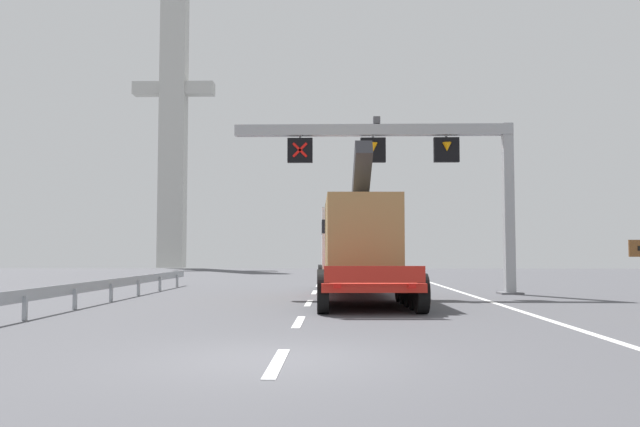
{
  "coord_description": "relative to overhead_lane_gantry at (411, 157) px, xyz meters",
  "views": [
    {
      "loc": [
        0.95,
        -10.09,
        1.68
      ],
      "look_at": [
        0.35,
        13.91,
        3.14
      ],
      "focal_mm": 35.76,
      "sensor_mm": 36.0,
      "label": 1
    }
  ],
  "objects": [
    {
      "name": "lane_markings",
      "position": [
        -3.97,
        -2.03,
        -5.58
      ],
      "size": [
        0.2,
        42.23,
        0.01
      ],
      "color": "silver",
      "rests_on": "ground"
    },
    {
      "name": "guardrail_left",
      "position": [
        -10.82,
        -5.74,
        -5.03
      ],
      "size": [
        0.13,
        24.21,
        0.76
      ],
      "color": "#999EA3",
      "rests_on": "ground"
    },
    {
      "name": "overhead_lane_gantry",
      "position": [
        0.0,
        0.0,
        0.0
      ],
      "size": [
        11.61,
        0.9,
        7.23
      ],
      "color": "#9EA0A5",
      "rests_on": "ground"
    },
    {
      "name": "ground",
      "position": [
        -4.03,
        -15.84,
        -5.59
      ],
      "size": [
        112.0,
        112.0,
        0.0
      ],
      "primitive_type": "plane",
      "color": "#4C4C51"
    },
    {
      "name": "heavy_haul_truck_red",
      "position": [
        -2.3,
        -0.99,
        -3.6
      ],
      "size": [
        3.37,
        14.12,
        5.3
      ],
      "color": "red",
      "rests_on": "ground"
    },
    {
      "name": "bridge_pylon_distant",
      "position": [
        -21.13,
        43.65,
        10.84
      ],
      "size": [
        9.0,
        2.0,
        32.08
      ],
      "color": "#B7B7B2",
      "rests_on": "ground"
    },
    {
      "name": "edge_line_right",
      "position": [
        2.17,
        -3.84,
        -5.58
      ],
      "size": [
        0.2,
        63.0,
        0.01
      ],
      "primitive_type": "cube",
      "color": "silver",
      "rests_on": "ground"
    }
  ]
}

